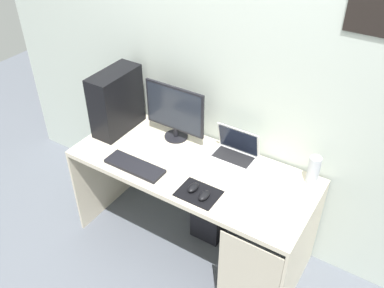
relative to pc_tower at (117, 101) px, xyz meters
The scene contains 12 objects.
ground_plane 1.23m from the pc_tower, ahead, with size 8.00×8.00×0.00m, color slate.
wall_back 0.82m from the pc_tower, 22.99° to the left, with size 4.00×0.05×2.60m.
desk 0.82m from the pc_tower, ahead, with size 1.67×0.70×0.77m.
pc_tower is the anchor object (origin of this frame).
monitor 0.45m from the pc_tower, 15.79° to the left, with size 0.47×0.17×0.42m.
laptop 0.93m from the pc_tower, ahead, with size 0.31×0.22×0.22m.
speaker 1.46m from the pc_tower, ahead, with size 0.08×0.08×0.20m, color #B7BCC6.
keyboard 0.55m from the pc_tower, 38.36° to the right, with size 0.42×0.14×0.02m, color black.
mousepad 0.96m from the pc_tower, 18.73° to the right, with size 0.26×0.20×0.01m, color black.
mouse_left 0.91m from the pc_tower, 19.05° to the right, with size 0.06×0.10×0.03m, color black.
mouse_right 1.01m from the pc_tower, 18.63° to the right, with size 0.06×0.10×0.03m, color black.
subwoofer 1.18m from the pc_tower, ahead, with size 0.24×0.24×0.24m, color black.
Camera 1 is at (1.17, -1.85, 2.56)m, focal length 39.35 mm.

